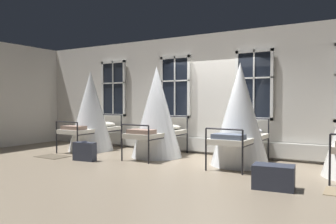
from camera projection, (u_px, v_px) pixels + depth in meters
The scene contains 9 objects.
ground at pixel (195, 160), 7.94m from camera, with size 22.25×22.25×0.00m, color gray.
back_wall_with_windows at pixel (214, 94), 8.86m from camera, with size 12.13×0.10×3.22m, color silver.
window_bank at pixel (212, 118), 8.78m from camera, with size 7.65×0.10×2.61m.
cot_first at pixel (91, 112), 9.63m from camera, with size 1.29×1.91×2.28m.
cot_second at pixel (157, 113), 8.46m from camera, with size 1.29×1.90×2.30m.
cot_third at pixel (240, 115), 7.34m from camera, with size 1.29×1.91×2.27m.
rug_first at pixel (53, 156), 8.49m from camera, with size 0.80×0.56×0.01m, color brown.
suitcase_dark at pixel (85, 151), 7.90m from camera, with size 0.58×0.28×0.47m.
travel_trunk at pixel (274, 177), 5.36m from camera, with size 0.64×0.40×0.39m, color #2D3342.
Camera 1 is at (3.50, -7.11, 1.41)m, focal length 35.60 mm.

